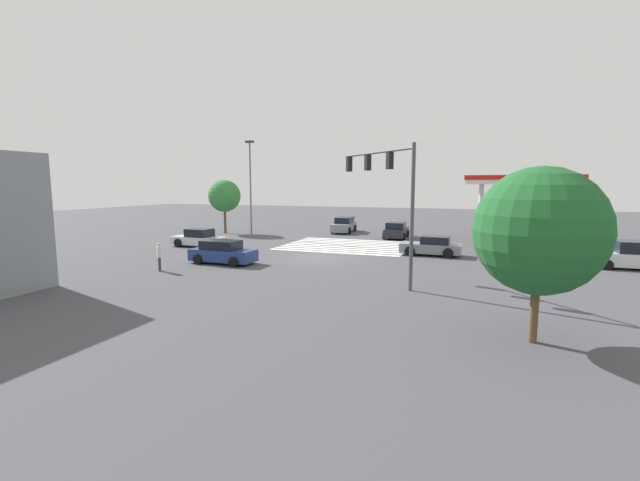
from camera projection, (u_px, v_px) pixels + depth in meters
name	position (u px, v px, depth m)	size (l,w,h in m)	color
ground_plane	(320.00, 258.00, 29.24)	(134.82, 134.82, 0.00)	#47474C
crosswalk_markings	(346.00, 246.00, 35.17)	(10.10, 8.20, 0.01)	silver
traffic_signal_mast	(386.00, 182.00, 21.46)	(4.65, 4.65, 6.86)	#47474C
car_0	(630.00, 256.00, 25.40)	(4.29, 2.19, 1.66)	silver
car_1	(396.00, 230.00, 40.20)	(2.20, 4.35, 1.51)	black
car_2	(199.00, 239.00, 34.47)	(4.50, 2.08, 1.46)	silver
car_3	(344.00, 225.00, 45.08)	(2.31, 5.00, 1.61)	gray
car_4	(223.00, 252.00, 27.12)	(4.21, 1.97, 1.47)	navy
car_5	(432.00, 246.00, 30.21)	(4.19, 2.03, 1.38)	gray
gas_station_canopy	(518.00, 183.00, 36.90)	(8.66, 8.66, 5.73)	silver
pedestrian	(159.00, 255.00, 24.65)	(0.41, 0.41, 1.65)	#38383D
street_light_pole_a	(250.00, 180.00, 41.12)	(0.80, 0.36, 9.15)	slate
tree_corner_a	(539.00, 231.00, 13.09)	(3.96, 3.96, 5.53)	brown
tree_corner_b	(224.00, 196.00, 43.85)	(3.30, 3.30, 5.51)	brown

